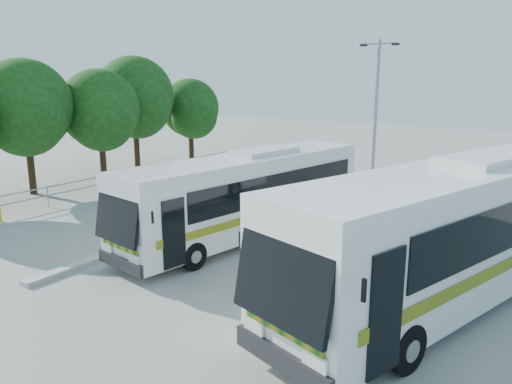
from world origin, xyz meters
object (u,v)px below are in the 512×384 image
Objects in this scene: tree_far_c at (100,109)px; coach_adjacent at (461,228)px; tree_far_e at (191,108)px; lamppost at (376,113)px; tree_far_d at (135,96)px; coach_main at (247,194)px; tree_far_b at (26,106)px.

tree_far_c is 21.07m from coach_adjacent.
tree_far_e is 14.95m from lamppost.
lamppost reaches higher than tree_far_d.
coach_main is at bearing -42.05° from tree_far_e.
tree_far_d is (-1.19, 3.70, 0.56)m from tree_far_c.
tree_far_e is at bearing 164.40° from lamppost.
lamppost is (15.31, 1.46, -0.54)m from tree_far_d.
tree_far_d is 4.65m from tree_far_e.
tree_far_c is at bearing -176.59° from coach_adjacent.
lamppost is at bearing 5.45° from tree_far_d.
tree_far_d is at bearing -178.41° from lamppost.
tree_far_c is at bearing 172.92° from coach_main.
tree_far_b is 12.13m from tree_far_e.
coach_main is at bearing -15.92° from tree_far_c.
tree_far_c reaches higher than tree_far_e.
tree_far_d is at bearing -98.63° from tree_far_e.
coach_adjacent is at bearing -21.31° from tree_far_d.
tree_far_e is at bearing 81.37° from tree_far_d.
tree_far_e is at bearing 88.17° from tree_far_b.
tree_far_b is 0.95× the size of tree_far_d.
tree_far_e is 24.66m from coach_adjacent.
tree_far_b reaches higher than coach_adjacent.
coach_adjacent reaches higher than coach_main.
tree_far_b reaches higher than tree_far_c.
tree_far_c is at bearing -163.79° from lamppost.
lamppost reaches higher than tree_far_e.
tree_far_c is at bearing -72.17° from tree_far_d.
lamppost is at bearing 88.68° from coach_main.
coach_adjacent is 1.74× the size of lamppost.
coach_main is 9.24m from lamppost.
lamppost reaches higher than tree_far_c.
tree_far_b is at bearing -87.77° from tree_far_d.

